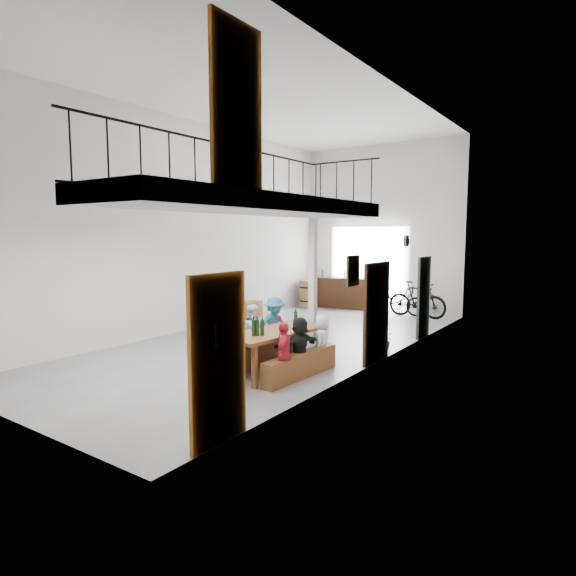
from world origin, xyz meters
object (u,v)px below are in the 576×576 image
Objects in this scene: oak_barrel at (308,294)px; bicycle_near at (397,300)px; tasting_table at (275,335)px; bench_inner at (251,354)px; host_standing at (226,341)px; serving_counter at (345,293)px; side_bench at (243,312)px.

oak_barrel reaches higher than bicycle_near.
tasting_table is 0.73m from bench_inner.
oak_barrel is at bearing 129.86° from host_standing.
bicycle_near is at bearing 99.36° from tasting_table.
serving_counter is at bearing 110.18° from bench_inner.
bench_inner is (-0.58, 0.01, -0.45)m from tasting_table.
side_bench is at bearing 121.40° from bicycle_near.
host_standing is at bearing -81.66° from serving_counter.
oak_barrel is at bearing 119.28° from bench_inner.
bicycle_near reaches higher than tasting_table.
bench_inner is 1.84m from host_standing.
bicycle_near reaches higher than side_bench.
tasting_table is 8.09m from oak_barrel.
oak_barrel is 3.21m from bicycle_near.
bench_inner is 1.26× the size of bicycle_near.
tasting_table is 8.15m from serving_counter.
tasting_table is 5.56m from side_bench.
bicycle_near is (-0.74, 8.81, -0.44)m from host_standing.
oak_barrel is (-3.18, 7.15, 0.22)m from bench_inner.
tasting_table is 1.00× the size of bench_inner.
host_standing reaches higher than oak_barrel.
tasting_table reaches higher than bench_inner.
side_bench is at bearing -117.93° from serving_counter.
bicycle_near is at bearing -20.61° from serving_counter.
bench_inner is 7.83m from oak_barrel.
host_standing reaches higher than side_bench.
bench_inner is 1.27× the size of side_bench.
bench_inner is 1.14× the size of serving_counter.
side_bench is at bearing 140.97° from tasting_table.
side_bench is 0.98× the size of host_standing.
serving_counter is at bearing 70.63° from side_bench.
bench_inner is at bearing -66.07° from oak_barrel.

